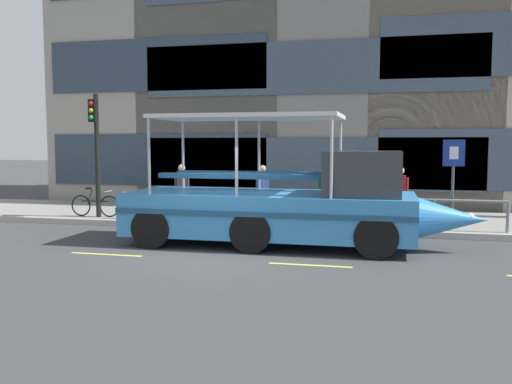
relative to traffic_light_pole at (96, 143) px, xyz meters
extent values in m
plane|color=#3D3D3F|center=(5.24, -3.60, -2.61)|extent=(120.00, 120.00, 0.00)
cube|color=gray|center=(5.24, 2.00, -2.52)|extent=(32.00, 4.80, 0.18)
cube|color=#B2ADA3|center=(5.24, -0.49, -2.52)|extent=(32.00, 0.18, 0.18)
cube|color=#DBD64C|center=(2.84, -4.61, -2.61)|extent=(1.80, 0.12, 0.01)
cube|color=#DBD64C|center=(7.64, -4.61, -2.61)|extent=(1.80, 0.12, 0.01)
cube|color=#2D3D4C|center=(-0.03, 4.77, -0.69)|extent=(9.27, 0.06, 2.11)
cube|color=#2D3D4C|center=(-0.03, 4.77, 3.14)|extent=(9.27, 0.06, 2.11)
cube|color=#3D4C5B|center=(6.15, 4.77, -0.80)|extent=(12.98, 0.06, 1.99)
cube|color=#3D4C5B|center=(6.15, 4.77, 2.83)|extent=(12.98, 0.06, 1.99)
cylinder|color=gray|center=(6.70, -0.15, -1.59)|extent=(11.41, 0.07, 0.07)
cylinder|color=gray|center=(6.70, -0.15, -2.01)|extent=(11.41, 0.06, 0.06)
cylinder|color=gray|center=(0.99, -0.15, -2.01)|extent=(0.09, 0.09, 0.84)
cylinder|color=gray|center=(2.89, -0.15, -2.01)|extent=(0.09, 0.09, 0.84)
cylinder|color=gray|center=(4.80, -0.15, -2.01)|extent=(0.09, 0.09, 0.84)
cylinder|color=gray|center=(6.70, -0.15, -2.01)|extent=(0.09, 0.09, 0.84)
cylinder|color=gray|center=(8.60, -0.15, -2.01)|extent=(0.09, 0.09, 0.84)
cylinder|color=gray|center=(10.50, -0.15, -2.01)|extent=(0.09, 0.09, 0.84)
cylinder|color=gray|center=(12.40, -0.15, -2.01)|extent=(0.09, 0.09, 0.84)
cylinder|color=black|center=(0.00, 0.07, -0.43)|extent=(0.16, 0.16, 4.00)
cube|color=black|center=(0.00, -0.13, 1.02)|extent=(0.24, 0.20, 0.72)
sphere|color=red|center=(0.00, -0.24, 1.24)|extent=(0.14, 0.14, 0.14)
sphere|color=gold|center=(0.00, -0.24, 1.02)|extent=(0.14, 0.14, 0.14)
sphere|color=green|center=(0.00, -0.24, 0.80)|extent=(0.14, 0.14, 0.14)
cylinder|color=#4C4F54|center=(11.04, 0.55, -1.18)|extent=(0.08, 0.08, 2.49)
cube|color=navy|center=(11.04, 0.50, -0.29)|extent=(0.60, 0.04, 0.76)
cube|color=white|center=(11.04, 0.48, -0.29)|extent=(0.24, 0.01, 0.36)
torus|color=black|center=(0.36, 0.14, -2.08)|extent=(0.70, 0.04, 0.70)
torus|color=black|center=(-0.68, 0.14, -2.08)|extent=(0.70, 0.04, 0.70)
cylinder|color=black|center=(-0.16, 0.14, -1.92)|extent=(0.95, 0.04, 0.04)
cylinder|color=black|center=(-0.34, 0.14, -1.78)|extent=(0.19, 0.04, 0.51)
cube|color=black|center=(-0.38, 0.14, -1.50)|extent=(0.20, 0.08, 0.06)
cylinder|color=#A5A5AA|center=(0.32, 0.14, -1.58)|extent=(0.03, 0.46, 0.03)
cube|color=#388CD1|center=(6.28, -2.46, -1.80)|extent=(7.24, 2.60, 1.06)
cone|color=#388CD1|center=(10.72, -2.46, -1.80)|extent=(1.63, 1.01, 1.01)
cylinder|color=#388CD1|center=(2.66, -2.46, -1.80)|extent=(0.36, 1.01, 1.01)
cube|color=navy|center=(6.28, -3.78, -1.67)|extent=(7.24, 0.04, 0.12)
sphere|color=white|center=(11.13, -2.46, -1.75)|extent=(0.22, 0.22, 0.22)
cube|color=#33383D|center=(8.64, -2.46, -0.73)|extent=(1.81, 2.19, 1.07)
cube|color=silver|center=(5.74, -2.46, 0.66)|extent=(4.71, 2.39, 0.10)
cylinder|color=#B2B2B7|center=(7.97, -1.31, -0.33)|extent=(0.07, 0.07, 1.88)
cylinder|color=#B2B2B7|center=(7.97, -3.60, -0.33)|extent=(0.07, 0.07, 1.88)
cylinder|color=#B2B2B7|center=(5.74, -1.31, -0.33)|extent=(0.07, 0.07, 1.88)
cylinder|color=#B2B2B7|center=(5.74, -3.60, -0.33)|extent=(0.07, 0.07, 1.88)
cylinder|color=#B2B2B7|center=(3.50, -1.31, -0.33)|extent=(0.07, 0.07, 1.88)
cylinder|color=#B2B2B7|center=(3.50, -3.60, -0.33)|extent=(0.07, 0.07, 1.88)
cube|color=navy|center=(5.74, -1.83, -0.82)|extent=(4.33, 0.28, 0.12)
cube|color=navy|center=(5.74, -3.08, -0.82)|extent=(4.33, 0.28, 0.12)
cylinder|color=black|center=(9.00, -1.26, -2.11)|extent=(1.00, 0.28, 1.00)
cylinder|color=black|center=(9.00, -3.65, -2.11)|extent=(1.00, 0.28, 1.00)
cylinder|color=black|center=(6.10, -1.26, -2.11)|extent=(1.00, 0.28, 1.00)
cylinder|color=black|center=(6.10, -3.65, -2.11)|extent=(1.00, 0.28, 1.00)
cylinder|color=black|center=(3.57, -1.26, -2.11)|extent=(1.00, 0.28, 1.00)
cylinder|color=black|center=(3.57, -3.65, -2.11)|extent=(1.00, 0.28, 1.00)
cylinder|color=#47423D|center=(9.51, 1.36, -2.01)|extent=(0.11, 0.11, 0.84)
cylinder|color=#47423D|center=(9.67, 1.35, -2.01)|extent=(0.11, 0.11, 0.84)
cube|color=maroon|center=(9.59, 1.35, -1.30)|extent=(0.33, 0.21, 0.59)
cylinder|color=maroon|center=(9.39, 1.37, -1.33)|extent=(0.07, 0.07, 0.53)
cylinder|color=maroon|center=(9.80, 1.34, -1.33)|extent=(0.07, 0.07, 0.53)
sphere|color=tan|center=(9.59, 1.35, -0.86)|extent=(0.23, 0.23, 0.23)
cylinder|color=black|center=(7.25, 0.58, -2.02)|extent=(0.10, 0.10, 0.81)
cylinder|color=black|center=(7.37, 0.69, -2.02)|extent=(0.10, 0.10, 0.81)
cube|color=#236B47|center=(7.31, 0.63, -1.33)|extent=(0.35, 0.34, 0.58)
cylinder|color=#236B47|center=(7.16, 0.50, -1.35)|extent=(0.07, 0.07, 0.52)
cylinder|color=#236B47|center=(7.46, 0.77, -1.35)|extent=(0.07, 0.07, 0.52)
sphere|color=tan|center=(7.31, 0.63, -0.90)|extent=(0.22, 0.22, 0.22)
cylinder|color=black|center=(5.25, 0.95, -2.00)|extent=(0.11, 0.11, 0.85)
cylinder|color=black|center=(5.36, 1.08, -2.00)|extent=(0.11, 0.11, 0.85)
cube|color=navy|center=(5.30, 1.02, -1.27)|extent=(0.35, 0.36, 0.60)
cylinder|color=navy|center=(5.16, 0.86, -1.31)|extent=(0.07, 0.07, 0.54)
cylinder|color=navy|center=(5.44, 1.17, -1.31)|extent=(0.07, 0.07, 0.54)
sphere|color=tan|center=(5.30, 1.02, -0.83)|extent=(0.23, 0.23, 0.23)
cylinder|color=black|center=(2.38, 1.21, -2.00)|extent=(0.11, 0.11, 0.85)
cylinder|color=black|center=(2.55, 1.25, -2.00)|extent=(0.11, 0.11, 0.85)
cube|color=#38383D|center=(2.46, 1.23, -1.28)|extent=(0.35, 0.26, 0.60)
cylinder|color=#38383D|center=(2.26, 1.18, -1.31)|extent=(0.07, 0.07, 0.54)
cylinder|color=#38383D|center=(2.67, 1.28, -1.31)|extent=(0.07, 0.07, 0.54)
sphere|color=beige|center=(2.46, 1.23, -0.84)|extent=(0.23, 0.23, 0.23)
camera|label=1|loc=(9.25, -16.12, 0.00)|focal=38.61mm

